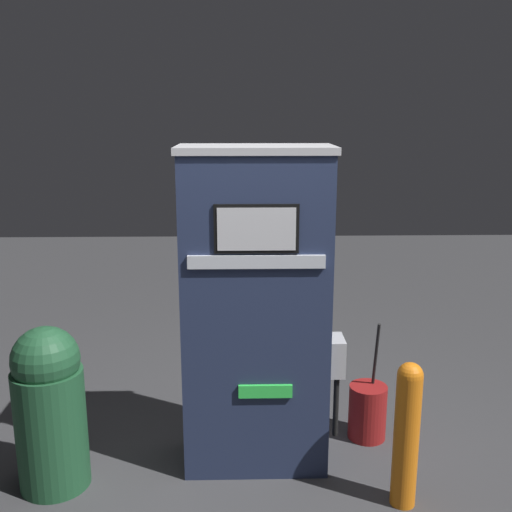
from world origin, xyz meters
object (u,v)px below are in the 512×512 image
(safety_bollard, at_px, (407,431))
(trash_bin, at_px, (50,407))
(squeegee_bucket, at_px, (367,411))
(gas_pump, at_px, (256,312))

(safety_bollard, distance_m, trash_bin, 1.97)
(safety_bollard, distance_m, squeegee_bucket, 0.74)
(safety_bollard, height_order, squeegee_bucket, safety_bollard)
(gas_pump, bearing_deg, safety_bollard, -29.24)
(gas_pump, height_order, squeegee_bucket, gas_pump)
(gas_pump, distance_m, squeegee_bucket, 1.10)
(safety_bollard, bearing_deg, gas_pump, 150.76)
(gas_pump, relative_size, safety_bollard, 2.31)
(gas_pump, bearing_deg, trash_bin, -169.17)
(trash_bin, relative_size, squeegee_bucket, 1.18)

